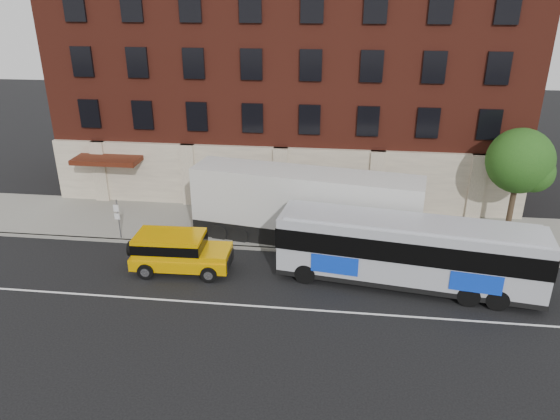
# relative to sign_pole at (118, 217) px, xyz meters

# --- Properties ---
(ground) EXTENTS (120.00, 120.00, 0.00)m
(ground) POSITION_rel_sign_pole_xyz_m (8.50, -6.15, -1.45)
(ground) COLOR black
(ground) RESTS_ON ground
(sidewalk) EXTENTS (60.00, 6.00, 0.15)m
(sidewalk) POSITION_rel_sign_pole_xyz_m (8.50, 2.85, -1.38)
(sidewalk) COLOR gray
(sidewalk) RESTS_ON ground
(kerb) EXTENTS (60.00, 0.25, 0.15)m
(kerb) POSITION_rel_sign_pole_xyz_m (8.50, -0.15, -1.38)
(kerb) COLOR gray
(kerb) RESTS_ON ground
(lane_line) EXTENTS (60.00, 0.12, 0.01)m
(lane_line) POSITION_rel_sign_pole_xyz_m (8.50, -5.65, -1.45)
(lane_line) COLOR silver
(lane_line) RESTS_ON ground
(building) EXTENTS (30.00, 12.10, 15.00)m
(building) POSITION_rel_sign_pole_xyz_m (8.49, 10.77, 6.13)
(building) COLOR #5B2015
(building) RESTS_ON sidewalk
(sign_pole) EXTENTS (0.30, 0.20, 2.50)m
(sign_pole) POSITION_rel_sign_pole_xyz_m (0.00, 0.00, 0.00)
(sign_pole) COLOR slate
(sign_pole) RESTS_ON ground
(street_tree) EXTENTS (3.60, 3.60, 6.20)m
(street_tree) POSITION_rel_sign_pole_xyz_m (22.04, 3.34, 2.96)
(street_tree) COLOR #39271C
(street_tree) RESTS_ON sidewalk
(city_bus) EXTENTS (12.54, 4.38, 3.37)m
(city_bus) POSITION_rel_sign_pole_xyz_m (15.59, -2.87, 0.41)
(city_bus) COLOR #ADB0B8
(city_bus) RESTS_ON ground
(yellow_suv) EXTENTS (5.24, 2.40, 1.99)m
(yellow_suv) POSITION_rel_sign_pole_xyz_m (4.26, -2.86, -0.31)
(yellow_suv) COLOR #E09D00
(yellow_suv) RESTS_ON ground
(shipping_container) EXTENTS (12.79, 4.61, 4.18)m
(shipping_container) POSITION_rel_sign_pole_xyz_m (10.40, 1.11, 0.62)
(shipping_container) COLOR black
(shipping_container) RESTS_ON ground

